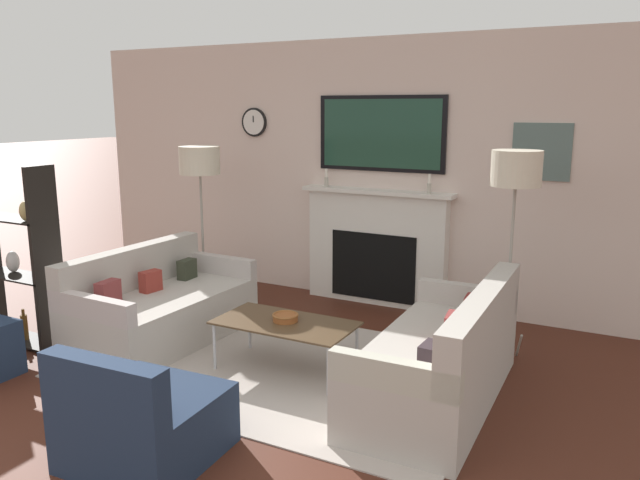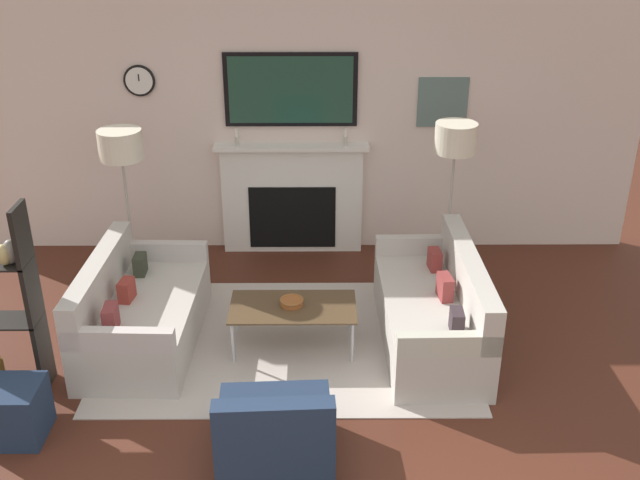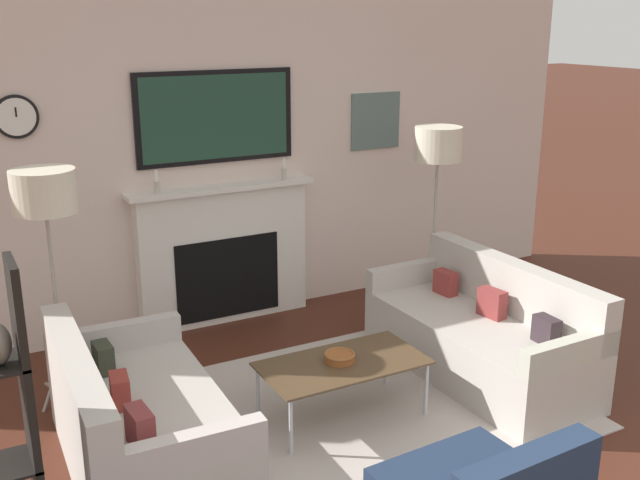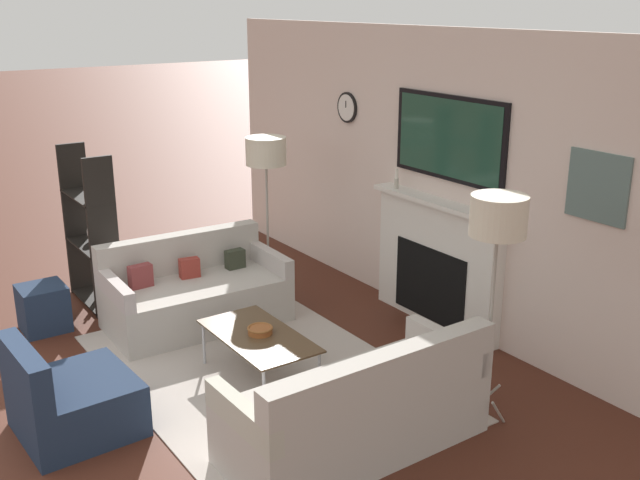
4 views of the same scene
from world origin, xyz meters
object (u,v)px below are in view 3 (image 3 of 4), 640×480
at_px(couch_right, 482,336).
at_px(floor_lamp_right, 438,147).
at_px(couch_left, 138,425).
at_px(decorative_bowl, 340,357).
at_px(coffee_table, 343,366).
at_px(floor_lamp_left, 44,194).

distance_m(couch_right, floor_lamp_right, 1.58).
bearing_deg(couch_left, floor_lamp_right, 18.78).
bearing_deg(couch_left, decorative_bowl, -1.86).
height_order(coffee_table, floor_lamp_left, floor_lamp_left).
relative_size(coffee_table, floor_lamp_left, 0.65).
relative_size(couch_right, floor_lamp_left, 1.10).
bearing_deg(coffee_table, couch_left, 177.19).
bearing_deg(couch_left, couch_right, -0.00).
bearing_deg(couch_left, floor_lamp_left, 104.46).
relative_size(couch_left, couch_right, 0.91).
xyz_separation_m(couch_left, couch_right, (2.55, -0.00, 0.01)).
xyz_separation_m(couch_right, decorative_bowl, (-1.23, -0.04, 0.14)).
height_order(couch_left, decorative_bowl, couch_left).
distance_m(couch_left, couch_right, 2.55).
relative_size(couch_left, coffee_table, 1.54).
relative_size(coffee_table, decorative_bowl, 5.25).
bearing_deg(coffee_table, floor_lamp_left, 147.18).
bearing_deg(floor_lamp_left, decorative_bowl, -32.42).
bearing_deg(coffee_table, floor_lamp_right, 34.74).
bearing_deg(floor_lamp_right, floor_lamp_left, 180.00).
distance_m(couch_right, coffee_table, 1.23).
bearing_deg(decorative_bowl, couch_right, 1.99).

